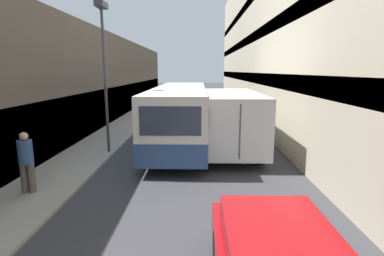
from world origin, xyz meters
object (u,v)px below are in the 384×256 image
Objects in this scene: box_truck at (228,116)px; pedestrian at (26,160)px; bus at (181,113)px; street_lamp at (103,49)px.

box_truck reaches higher than pedestrian.
bus is 2.50m from box_truck.
bus reaches higher than box_truck.
street_lamp is at bearing -142.73° from bus.
bus is 8.06m from pedestrian.
box_truck is at bearing 15.76° from street_lamp.
pedestrian is at bearing -136.62° from box_truck.
box_truck is (2.37, -0.80, -0.02)m from bus.
pedestrian is 0.29× the size of street_lamp.
street_lamp is at bearing -164.24° from box_truck.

